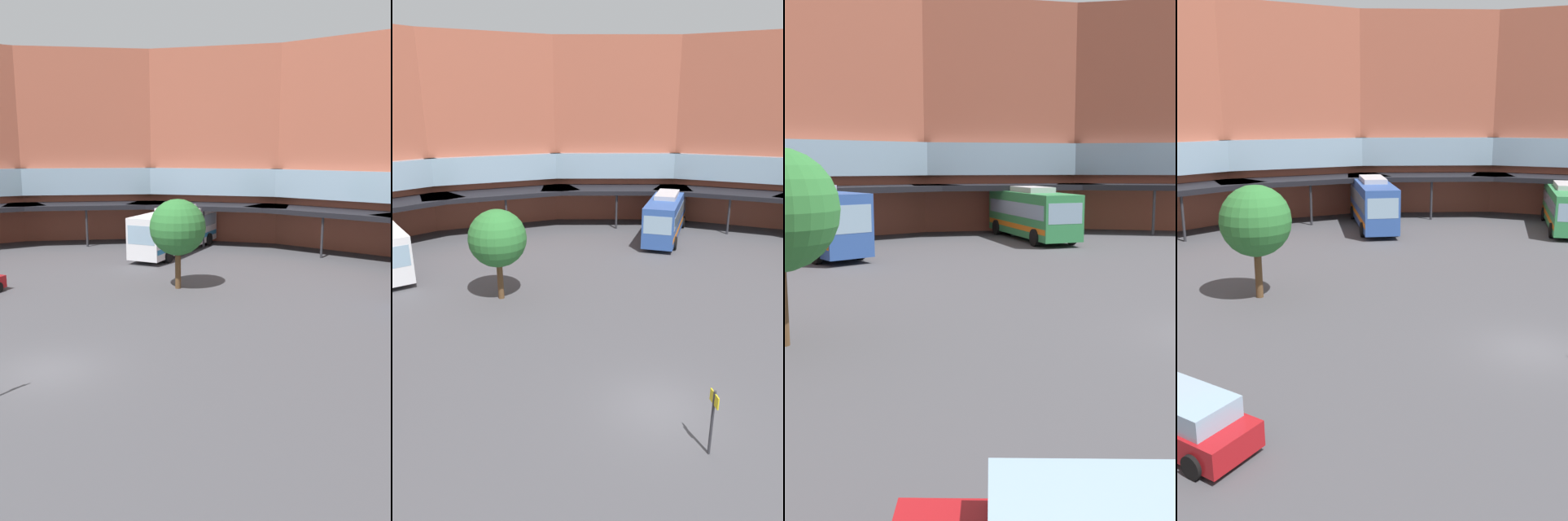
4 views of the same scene
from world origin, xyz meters
The scene contains 5 objects.
ground_plane centered at (0.00, 0.00, 0.00)m, with size 117.02×117.02×0.00m, color #47474C.
station_building centered at (0.00, 19.20, 8.22)m, with size 73.47×42.65×17.30m.
bus_1 centered at (12.96, 20.78, 2.01)m, with size 8.59×9.85×3.98m.
plaza_tree centered at (-3.51, 12.87, 3.82)m, with size 3.45×3.45×5.57m.
stop_sign_post centered at (0.36, -2.84, 1.55)m, with size 0.17×0.59×2.52m.
Camera 2 is at (-8.17, -12.80, 11.39)m, focal length 31.09 mm.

